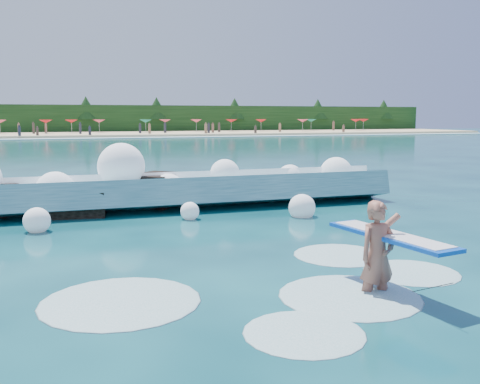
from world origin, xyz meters
The scene contains 11 objects.
ground centered at (0.00, 0.00, 0.00)m, with size 200.00×200.00×0.00m, color #07303B.
beach centered at (0.00, 78.00, 0.20)m, with size 140.00×20.00×0.40m, color tan.
wet_band centered at (0.00, 67.00, 0.04)m, with size 140.00×5.00×0.08m, color silver.
treeline centered at (0.00, 88.00, 2.50)m, with size 140.00×4.00×5.00m, color black.
breaking_wave centered at (0.10, 7.36, 0.51)m, with size 16.87×2.68×1.45m.
rock_cluster centered at (-2.53, 7.52, 0.40)m, with size 8.18×3.09×1.27m.
surfer_with_board centered at (2.49, -2.57, 0.72)m, with size 1.15×3.07×1.95m.
wave_spray centered at (-0.13, 7.22, 0.99)m, with size 15.16×4.56×2.31m.
surf_foam centered at (1.27, -2.01, 0.00)m, with size 9.69×5.54×0.13m.
beach_umbrellas centered at (-0.20, 80.05, 2.25)m, with size 112.41×6.68×0.50m.
beachgoers centered at (7.66, 74.99, 1.07)m, with size 82.19×13.75×1.93m.
Camera 1 is at (-2.71, -10.26, 3.04)m, focal length 40.00 mm.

